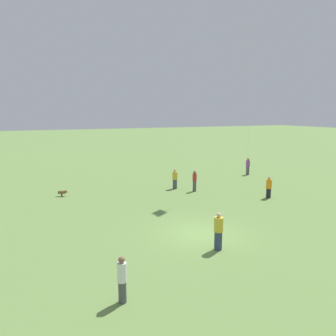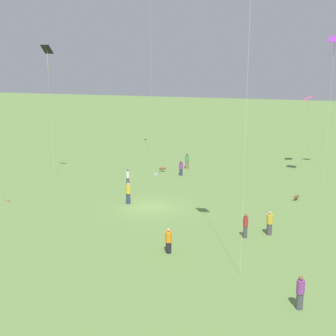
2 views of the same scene
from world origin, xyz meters
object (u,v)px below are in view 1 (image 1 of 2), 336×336
object	(u,v)px
person_5	(269,187)
person_6	(122,279)
dog_0	(63,192)
person_3	(175,179)
person_4	(195,181)
person_1	(218,232)
person_7	(248,167)

from	to	relation	value
person_5	person_6	bearing A→B (deg)	121.13
person_6	dog_0	xyz separation A→B (m)	(0.03, -16.79, -0.55)
person_3	person_5	bearing A→B (deg)	5.66
person_6	dog_0	distance (m)	16.80
person_4	dog_0	xyz separation A→B (m)	(10.73, -3.00, -0.57)
person_1	person_3	xyz separation A→B (m)	(-3.82, -12.91, -0.06)
dog_0	person_7	bearing A→B (deg)	113.10
person_6	dog_0	world-z (taller)	person_6
person_6	person_7	world-z (taller)	person_7
person_1	person_7	world-z (taller)	person_1
person_1	person_5	world-z (taller)	person_1
person_3	dog_0	distance (m)	9.71
person_4	person_6	xyz separation A→B (m)	(10.69, 13.80, -0.02)
person_1	dog_0	xyz separation A→B (m)	(5.77, -14.31, -0.61)
person_3	person_4	size ratio (longest dim) A/B	1.00
person_1	person_6	size ratio (longest dim) A/B	1.09
person_4	person_5	distance (m)	6.22
person_1	person_7	bearing A→B (deg)	131.83
person_7	dog_0	xyz separation A→B (m)	(19.84, 1.28, -0.58)
person_1	person_4	xyz separation A→B (m)	(-4.95, -11.31, -0.03)
person_4	person_7	world-z (taller)	person_7
person_1	person_6	world-z (taller)	person_1
person_7	person_6	bearing A→B (deg)	-9.95
person_4	person_6	size ratio (longest dim) A/B	1.03
person_3	person_7	distance (m)	10.59
person_1	person_3	world-z (taller)	person_1
dog_0	person_4	bearing A→B (deg)	93.79
person_3	person_6	world-z (taller)	person_3
person_5	dog_0	xyz separation A→B (m)	(15.09, -7.44, -0.51)
dog_0	person_5	bearing A→B (deg)	83.15
person_1	person_4	bearing A→B (deg)	150.23
person_3	dog_0	xyz separation A→B (m)	(9.59, -1.40, -0.55)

